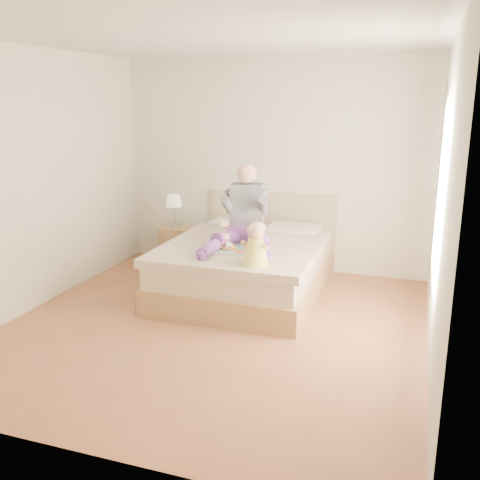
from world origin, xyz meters
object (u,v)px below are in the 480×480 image
(tray, at_px, (237,248))
(baby, at_px, (256,248))
(adult, at_px, (244,220))
(nightstand, at_px, (177,245))
(bed, at_px, (248,264))

(tray, bearing_deg, baby, -61.08)
(adult, xyz_separation_m, baby, (0.36, -0.73, -0.09))
(baby, bearing_deg, nightstand, 139.88)
(adult, bearing_deg, baby, -73.29)
(adult, distance_m, tray, 0.40)
(nightstand, distance_m, tray, 1.82)
(nightstand, distance_m, baby, 2.36)
(nightstand, height_order, adult, adult)
(bed, distance_m, tray, 0.58)
(tray, distance_m, baby, 0.54)
(bed, xyz_separation_m, nightstand, (-1.26, 0.74, -0.07))
(nightstand, height_order, baby, baby)
(baby, bearing_deg, tray, 134.02)
(bed, height_order, tray, bed)
(bed, distance_m, adult, 0.58)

